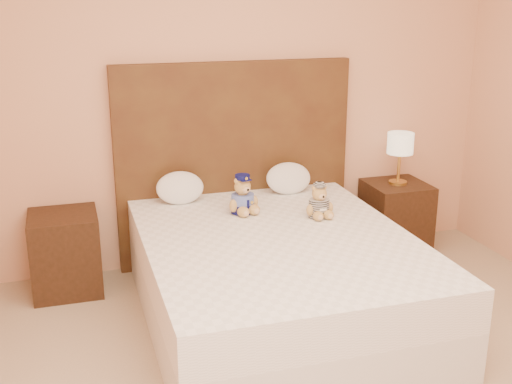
{
  "coord_description": "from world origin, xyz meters",
  "views": [
    {
      "loc": [
        -1.18,
        -2.23,
        1.97
      ],
      "look_at": [
        -0.07,
        1.45,
        0.77
      ],
      "focal_mm": 45.0,
      "sensor_mm": 36.0,
      "label": 1
    }
  ],
  "objects_px": {
    "bed": "(278,278)",
    "teddy_police": "(243,194)",
    "nightstand_left": "(66,253)",
    "nightstand_right": "(395,217)",
    "pillow_left": "(180,186)",
    "teddy_prisoner": "(319,201)",
    "pillow_right": "(288,177)",
    "lamp": "(400,146)"
  },
  "relations": [
    {
      "from": "pillow_right",
      "to": "teddy_prisoner",
      "type": "bearing_deg",
      "value": -88.95
    },
    {
      "from": "teddy_police",
      "to": "pillow_right",
      "type": "height_order",
      "value": "teddy_police"
    },
    {
      "from": "nightstand_left",
      "to": "nightstand_right",
      "type": "height_order",
      "value": "same"
    },
    {
      "from": "nightstand_right",
      "to": "teddy_prisoner",
      "type": "relative_size",
      "value": 2.46
    },
    {
      "from": "bed",
      "to": "nightstand_left",
      "type": "bearing_deg",
      "value": 147.38
    },
    {
      "from": "pillow_left",
      "to": "bed",
      "type": "bearing_deg",
      "value": -61.77
    },
    {
      "from": "bed",
      "to": "lamp",
      "type": "height_order",
      "value": "lamp"
    },
    {
      "from": "nightstand_right",
      "to": "lamp",
      "type": "relative_size",
      "value": 1.38
    },
    {
      "from": "nightstand_left",
      "to": "nightstand_right",
      "type": "relative_size",
      "value": 1.0
    },
    {
      "from": "nightstand_right",
      "to": "lamp",
      "type": "xyz_separation_m",
      "value": [
        -0.0,
        0.0,
        0.57
      ]
    },
    {
      "from": "nightstand_right",
      "to": "lamp",
      "type": "bearing_deg",
      "value": 180.0
    },
    {
      "from": "nightstand_left",
      "to": "pillow_left",
      "type": "relative_size",
      "value": 1.64
    },
    {
      "from": "teddy_police",
      "to": "pillow_left",
      "type": "relative_size",
      "value": 0.78
    },
    {
      "from": "teddy_police",
      "to": "pillow_right",
      "type": "xyz_separation_m",
      "value": [
        0.45,
        0.34,
        -0.01
      ]
    },
    {
      "from": "bed",
      "to": "pillow_left",
      "type": "distance_m",
      "value": 1.02
    },
    {
      "from": "nightstand_left",
      "to": "teddy_police",
      "type": "distance_m",
      "value": 1.27
    },
    {
      "from": "teddy_prisoner",
      "to": "pillow_left",
      "type": "height_order",
      "value": "pillow_left"
    },
    {
      "from": "nightstand_left",
      "to": "teddy_prisoner",
      "type": "distance_m",
      "value": 1.75
    },
    {
      "from": "lamp",
      "to": "nightstand_right",
      "type": "bearing_deg",
      "value": 0.0
    },
    {
      "from": "lamp",
      "to": "teddy_police",
      "type": "bearing_deg",
      "value": -166.84
    },
    {
      "from": "bed",
      "to": "teddy_police",
      "type": "height_order",
      "value": "teddy_police"
    },
    {
      "from": "nightstand_left",
      "to": "teddy_prisoner",
      "type": "relative_size",
      "value": 2.46
    },
    {
      "from": "nightstand_left",
      "to": "lamp",
      "type": "distance_m",
      "value": 2.56
    },
    {
      "from": "teddy_police",
      "to": "lamp",
      "type": "bearing_deg",
      "value": -3.0
    },
    {
      "from": "pillow_left",
      "to": "lamp",
      "type": "bearing_deg",
      "value": -1.01
    },
    {
      "from": "teddy_police",
      "to": "pillow_left",
      "type": "xyz_separation_m",
      "value": [
        -0.36,
        0.34,
        -0.01
      ]
    },
    {
      "from": "nightstand_left",
      "to": "pillow_right",
      "type": "distance_m",
      "value": 1.66
    },
    {
      "from": "teddy_police",
      "to": "pillow_left",
      "type": "bearing_deg",
      "value": 120.2
    },
    {
      "from": "lamp",
      "to": "teddy_prisoner",
      "type": "bearing_deg",
      "value": -148.6
    },
    {
      "from": "teddy_police",
      "to": "teddy_prisoner",
      "type": "relative_size",
      "value": 1.17
    },
    {
      "from": "nightstand_left",
      "to": "teddy_police",
      "type": "relative_size",
      "value": 2.1
    },
    {
      "from": "teddy_police",
      "to": "pillow_right",
      "type": "distance_m",
      "value": 0.56
    },
    {
      "from": "bed",
      "to": "lamp",
      "type": "bearing_deg",
      "value": 32.62
    },
    {
      "from": "nightstand_right",
      "to": "pillow_left",
      "type": "xyz_separation_m",
      "value": [
        -1.7,
        0.03,
        0.39
      ]
    },
    {
      "from": "bed",
      "to": "teddy_prisoner",
      "type": "height_order",
      "value": "teddy_prisoner"
    },
    {
      "from": "pillow_right",
      "to": "nightstand_left",
      "type": "bearing_deg",
      "value": -178.93
    },
    {
      "from": "bed",
      "to": "teddy_police",
      "type": "xyz_separation_m",
      "value": [
        -0.09,
        0.49,
        0.41
      ]
    },
    {
      "from": "nightstand_left",
      "to": "teddy_prisoner",
      "type": "xyz_separation_m",
      "value": [
        1.62,
        -0.54,
        0.39
      ]
    },
    {
      "from": "nightstand_right",
      "to": "teddy_police",
      "type": "bearing_deg",
      "value": -166.84
    },
    {
      "from": "teddy_prisoner",
      "to": "pillow_left",
      "type": "distance_m",
      "value": 0.99
    },
    {
      "from": "lamp",
      "to": "teddy_prisoner",
      "type": "relative_size",
      "value": 1.79
    },
    {
      "from": "bed",
      "to": "lamp",
      "type": "distance_m",
      "value": 1.59
    }
  ]
}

